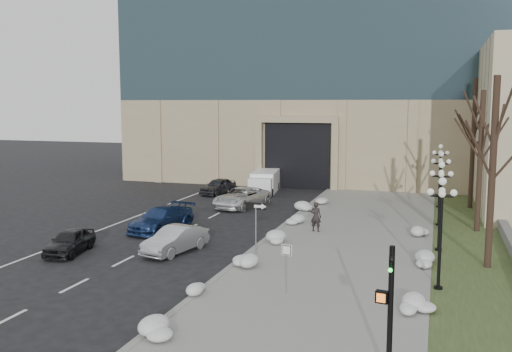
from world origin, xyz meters
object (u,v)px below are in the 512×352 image
at_px(one_way_sign, 259,213).
at_px(lamppost_c, 440,178).
at_px(lamppost_a, 441,218).
at_px(car_c, 161,219).
at_px(car_b, 175,240).
at_px(pedestrian, 316,217).
at_px(car_d, 242,198).
at_px(keep_sign, 286,258).
at_px(car_e, 218,186).
at_px(traffic_signal, 389,316).
at_px(car_a, 70,241).
at_px(lamppost_b, 441,194).
at_px(lamppost_d, 440,167).
at_px(box_truck, 265,182).

height_order(one_way_sign, lamppost_c, lamppost_c).
distance_m(lamppost_a, lamppost_c, 13.00).
bearing_deg(car_c, car_b, -45.42).
distance_m(car_b, pedestrian, 8.96).
xyz_separation_m(car_b, car_c, (-3.10, 4.47, 0.04)).
bearing_deg(lamppost_a, one_way_sign, 164.99).
bearing_deg(car_d, car_b, -72.83).
relative_size(car_c, keep_sign, 2.36).
bearing_deg(car_e, lamppost_a, -37.54).
height_order(car_e, lamppost_c, lamppost_c).
height_order(traffic_signal, lamppost_a, lamppost_a).
distance_m(car_a, traffic_signal, 19.18).
height_order(keep_sign, lamppost_a, lamppost_a).
relative_size(one_way_sign, lamppost_b, 0.60).
bearing_deg(car_d, car_a, -92.44).
bearing_deg(traffic_signal, car_a, 161.82).
bearing_deg(one_way_sign, car_c, 147.36).
relative_size(one_way_sign, keep_sign, 1.35).
relative_size(one_way_sign, lamppost_a, 0.60).
distance_m(pedestrian, lamppost_c, 8.40).
xyz_separation_m(one_way_sign, lamppost_c, (8.49, 10.72, 0.70)).
height_order(car_c, one_way_sign, one_way_sign).
bearing_deg(keep_sign, traffic_signal, -45.81).
xyz_separation_m(car_b, pedestrian, (6.05, 6.60, 0.33)).
xyz_separation_m(one_way_sign, lamppost_b, (8.49, 4.22, 0.70)).
bearing_deg(pedestrian, lamppost_a, 134.82).
relative_size(traffic_signal, lamppost_b, 0.82).
xyz_separation_m(car_d, lamppost_d, (14.03, 3.92, 2.34)).
relative_size(pedestrian, lamppost_b, 0.38).
xyz_separation_m(car_d, lamppost_a, (14.03, -15.58, 2.34)).
distance_m(car_c, car_e, 14.21).
height_order(car_d, car_e, car_d).
xyz_separation_m(car_b, car_e, (-4.92, 18.56, -0.01)).
bearing_deg(car_b, car_e, 117.78).
bearing_deg(car_b, traffic_signal, -29.89).
relative_size(car_d, pedestrian, 2.97).
bearing_deg(car_e, lamppost_b, -26.88).
relative_size(lamppost_b, lamppost_c, 1.00).
bearing_deg(lamppost_a, box_truck, 122.26).
relative_size(car_b, lamppost_b, 0.87).
height_order(traffic_signal, lamppost_c, lamppost_c).
relative_size(pedestrian, lamppost_a, 0.38).
relative_size(car_c, lamppost_b, 1.05).
bearing_deg(lamppost_d, car_c, -141.62).
bearing_deg(car_b, lamppost_a, 3.20).
xyz_separation_m(box_truck, lamppost_a, (14.47, -22.92, 2.19)).
height_order(car_c, lamppost_d, lamppost_d).
bearing_deg(lamppost_c, lamppost_b, -90.00).
relative_size(keep_sign, traffic_signal, 0.54).
bearing_deg(lamppost_d, car_a, -133.70).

